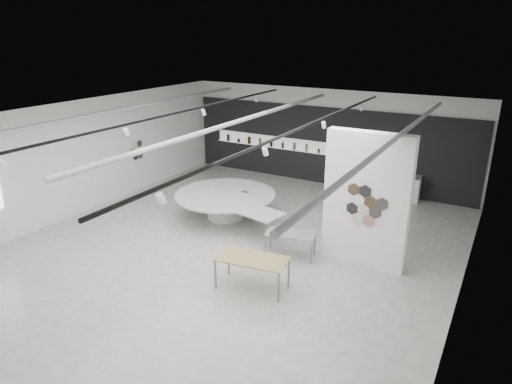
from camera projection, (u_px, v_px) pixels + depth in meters
The scene contains 7 objects.
room at pixel (228, 180), 12.49m from camera, with size 12.02×14.02×3.82m.
back_wall_display at pixel (323, 146), 18.33m from camera, with size 11.80×0.27×3.10m.
partition_column at pixel (366, 201), 11.71m from camera, with size 2.20×0.38×3.60m.
display_island at pixel (226, 203), 15.09m from camera, with size 4.51×3.94×0.85m.
sample_table_wood at pixel (252, 260), 10.91m from camera, with size 1.80×1.08×0.79m.
sample_table_stone at pixel (291, 235), 12.49m from camera, with size 1.48×0.99×0.69m.
kitchen_counter at pixel (397, 186), 16.89m from camera, with size 1.69×0.75×1.31m.
Camera 1 is at (6.49, -9.92, 5.94)m, focal length 32.00 mm.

